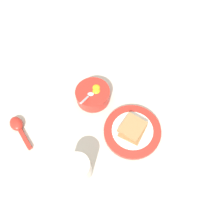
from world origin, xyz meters
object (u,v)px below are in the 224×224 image
object	(u,v)px
toast_sandwich	(133,129)
soup_spoon	(18,126)
egg_bowl	(93,94)
toast_plate	(132,131)
drinking_cup	(78,168)

from	to	relation	value
toast_sandwich	soup_spoon	size ratio (longest dim) A/B	0.91
egg_bowl	soup_spoon	bearing A→B (deg)	-152.91
egg_bowl	soup_spoon	xyz separation A→B (m)	(-0.27, -0.14, -0.02)
toast_plate	toast_sandwich	bearing A→B (deg)	167.27
toast_plate	egg_bowl	bearing A→B (deg)	137.53
toast_plate	toast_sandwich	xyz separation A→B (m)	(-0.00, 0.00, 0.02)
egg_bowl	soup_spoon	size ratio (longest dim) A/B	1.05
egg_bowl	toast_plate	bearing A→B (deg)	-42.47
egg_bowl	toast_sandwich	distance (m)	0.21
egg_bowl	drinking_cup	xyz separation A→B (m)	(-0.02, -0.29, 0.02)
soup_spoon	toast_sandwich	bearing A→B (deg)	-0.37
toast_plate	drinking_cup	distance (m)	0.24
egg_bowl	toast_sandwich	bearing A→B (deg)	-42.57
egg_bowl	toast_sandwich	world-z (taller)	egg_bowl
toast_sandwich	soup_spoon	xyz separation A→B (m)	(-0.42, 0.00, -0.02)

